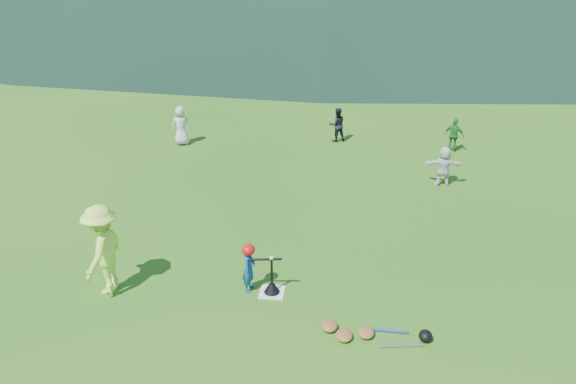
{
  "coord_description": "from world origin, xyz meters",
  "views": [
    {
      "loc": [
        1.3,
        -8.5,
        5.92
      ],
      "look_at": [
        0.0,
        2.5,
        0.9
      ],
      "focal_mm": 35.0,
      "sensor_mm": 36.0,
      "label": 1
    }
  ],
  "objects_px": {
    "batting_tee": "(272,287)",
    "equipment_pile": "(366,333)",
    "adult_coach": "(103,250)",
    "fielder_d": "(444,166)",
    "home_plate": "(272,292)",
    "batter_child": "(249,268)",
    "fielder_b": "(337,125)",
    "fielder_a": "(181,126)",
    "fielder_c": "(454,135)"
  },
  "relations": [
    {
      "from": "batter_child",
      "to": "fielder_a",
      "type": "height_order",
      "value": "fielder_a"
    },
    {
      "from": "batting_tee",
      "to": "home_plate",
      "type": "bearing_deg",
      "value": 0.0
    },
    {
      "from": "home_plate",
      "to": "fielder_b",
      "type": "relative_size",
      "value": 0.41
    },
    {
      "from": "batter_child",
      "to": "fielder_b",
      "type": "xyz_separation_m",
      "value": [
        1.27,
        8.54,
        0.08
      ]
    },
    {
      "from": "equipment_pile",
      "to": "batting_tee",
      "type": "bearing_deg",
      "value": 148.66
    },
    {
      "from": "fielder_c",
      "to": "equipment_pile",
      "type": "xyz_separation_m",
      "value": [
        -2.69,
        -9.08,
        -0.45
      ]
    },
    {
      "from": "adult_coach",
      "to": "fielder_b",
      "type": "relative_size",
      "value": 1.57
    },
    {
      "from": "fielder_a",
      "to": "batting_tee",
      "type": "xyz_separation_m",
      "value": [
        3.96,
        -7.71,
        -0.48
      ]
    },
    {
      "from": "fielder_a",
      "to": "batting_tee",
      "type": "bearing_deg",
      "value": 105.01
    },
    {
      "from": "fielder_c",
      "to": "equipment_pile",
      "type": "bearing_deg",
      "value": 98.35
    },
    {
      "from": "fielder_b",
      "to": "equipment_pile",
      "type": "xyz_separation_m",
      "value": [
        0.85,
        -9.61,
        -0.48
      ]
    },
    {
      "from": "fielder_a",
      "to": "batter_child",
      "type": "bearing_deg",
      "value": 102.58
    },
    {
      "from": "home_plate",
      "to": "fielder_d",
      "type": "xyz_separation_m",
      "value": [
        3.73,
        5.39,
        0.52
      ]
    },
    {
      "from": "home_plate",
      "to": "batting_tee",
      "type": "distance_m",
      "value": 0.12
    },
    {
      "from": "fielder_d",
      "to": "batting_tee",
      "type": "distance_m",
      "value": 6.57
    },
    {
      "from": "batter_child",
      "to": "fielder_a",
      "type": "xyz_separation_m",
      "value": [
        -3.54,
        7.67,
        0.14
      ]
    },
    {
      "from": "fielder_b",
      "to": "adult_coach",
      "type": "bearing_deg",
      "value": 46.66
    },
    {
      "from": "home_plate",
      "to": "adult_coach",
      "type": "height_order",
      "value": "adult_coach"
    },
    {
      "from": "home_plate",
      "to": "batter_child",
      "type": "bearing_deg",
      "value": 174.46
    },
    {
      "from": "home_plate",
      "to": "equipment_pile",
      "type": "xyz_separation_m",
      "value": [
        1.7,
        -1.03,
        0.06
      ]
    },
    {
      "from": "fielder_c",
      "to": "fielder_d",
      "type": "bearing_deg",
      "value": 101.04
    },
    {
      "from": "batting_tee",
      "to": "equipment_pile",
      "type": "height_order",
      "value": "batting_tee"
    },
    {
      "from": "adult_coach",
      "to": "fielder_c",
      "type": "xyz_separation_m",
      "value": [
        7.38,
        8.31,
        -0.34
      ]
    },
    {
      "from": "batting_tee",
      "to": "equipment_pile",
      "type": "bearing_deg",
      "value": -31.34
    },
    {
      "from": "batter_child",
      "to": "fielder_c",
      "type": "relative_size",
      "value": 0.91
    },
    {
      "from": "home_plate",
      "to": "equipment_pile",
      "type": "height_order",
      "value": "equipment_pile"
    },
    {
      "from": "adult_coach",
      "to": "fielder_a",
      "type": "bearing_deg",
      "value": -169.72
    },
    {
      "from": "batter_child",
      "to": "fielder_b",
      "type": "height_order",
      "value": "fielder_b"
    },
    {
      "from": "fielder_c",
      "to": "batting_tee",
      "type": "xyz_separation_m",
      "value": [
        -4.38,
        -8.05,
        -0.38
      ]
    },
    {
      "from": "fielder_b",
      "to": "equipment_pile",
      "type": "bearing_deg",
      "value": 75.21
    },
    {
      "from": "adult_coach",
      "to": "batting_tee",
      "type": "distance_m",
      "value": 3.1
    },
    {
      "from": "fielder_b",
      "to": "home_plate",
      "type": "bearing_deg",
      "value": 64.53
    },
    {
      "from": "adult_coach",
      "to": "equipment_pile",
      "type": "xyz_separation_m",
      "value": [
        4.7,
        -0.77,
        -0.79
      ]
    },
    {
      "from": "batter_child",
      "to": "fielder_c",
      "type": "height_order",
      "value": "fielder_c"
    },
    {
      "from": "adult_coach",
      "to": "fielder_d",
      "type": "relative_size",
      "value": 1.6
    },
    {
      "from": "fielder_a",
      "to": "fielder_d",
      "type": "distance_m",
      "value": 8.03
    },
    {
      "from": "fielder_d",
      "to": "equipment_pile",
      "type": "relative_size",
      "value": 0.59
    },
    {
      "from": "batter_child",
      "to": "fielder_b",
      "type": "bearing_deg",
      "value": -2.63
    },
    {
      "from": "equipment_pile",
      "to": "fielder_c",
      "type": "bearing_deg",
      "value": 73.53
    },
    {
      "from": "home_plate",
      "to": "fielder_a",
      "type": "relative_size",
      "value": 0.37
    },
    {
      "from": "fielder_d",
      "to": "batting_tee",
      "type": "xyz_separation_m",
      "value": [
        -3.73,
        -5.39,
        -0.4
      ]
    },
    {
      "from": "home_plate",
      "to": "adult_coach",
      "type": "distance_m",
      "value": 3.13
    },
    {
      "from": "fielder_a",
      "to": "equipment_pile",
      "type": "relative_size",
      "value": 0.68
    },
    {
      "from": "batting_tee",
      "to": "fielder_b",
      "type": "bearing_deg",
      "value": 84.37
    },
    {
      "from": "fielder_a",
      "to": "batting_tee",
      "type": "height_order",
      "value": "fielder_a"
    },
    {
      "from": "fielder_a",
      "to": "fielder_d",
      "type": "relative_size",
      "value": 1.15
    },
    {
      "from": "adult_coach",
      "to": "batting_tee",
      "type": "relative_size",
      "value": 2.51
    },
    {
      "from": "fielder_c",
      "to": "home_plate",
      "type": "bearing_deg",
      "value": 86.27
    },
    {
      "from": "home_plate",
      "to": "batter_child",
      "type": "distance_m",
      "value": 0.62
    },
    {
      "from": "home_plate",
      "to": "fielder_c",
      "type": "distance_m",
      "value": 9.18
    }
  ]
}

